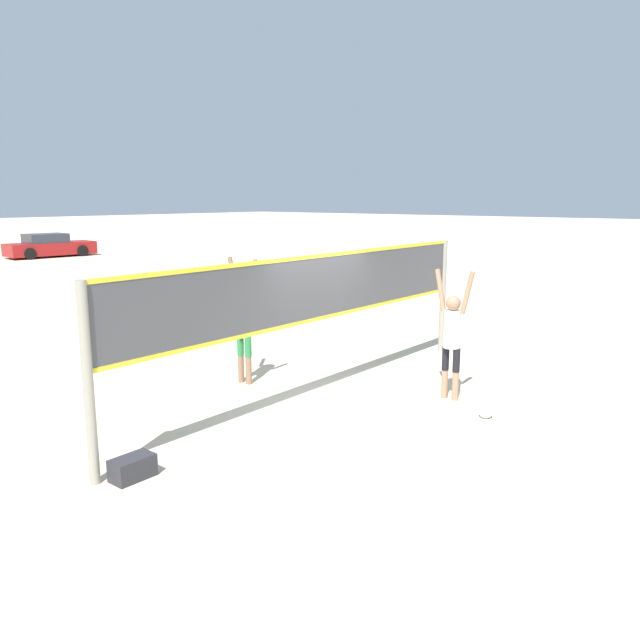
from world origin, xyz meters
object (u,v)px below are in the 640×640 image
player_spiker (452,332)px  parked_car_mid (50,246)px  gear_bag (133,468)px  volleyball (486,412)px  volleyball_net (320,298)px  player_blocker (244,318)px

player_spiker → parked_car_mid: player_spiker is taller
gear_bag → parked_car_mid: size_ratio=0.11×
volleyball → volleyball_net: bearing=107.5°
volleyball_net → player_spiker: volleyball_net is taller
volleyball_net → player_spiker: size_ratio=3.91×
gear_bag → volleyball: bearing=-27.0°
player_blocker → parked_car_mid: bearing=159.1°
volleyball_net → parked_car_mid: volleyball_net is taller
player_blocker → player_spiker: bearing=24.9°
volleyball_net → player_spiker: (1.32, -1.75, -0.56)m
volleyball → gear_bag: bearing=153.0°
volleyball_net → player_blocker: 1.68m
gear_bag → parked_car_mid: (13.74, 28.34, 0.46)m
player_spiker → parked_car_mid: size_ratio=0.45×
volleyball_net → parked_car_mid: (9.88, 28.10, -1.11)m
player_spiker → player_blocker: bearing=24.9°
player_blocker → parked_car_mid: size_ratio=0.47×
player_spiker → gear_bag: bearing=73.8°
player_blocker → parked_car_mid: player_blocker is taller
player_blocker → gear_bag: player_blocker is taller
parked_car_mid → volleyball_net: bearing=-103.9°
player_blocker → volleyball: 4.48m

